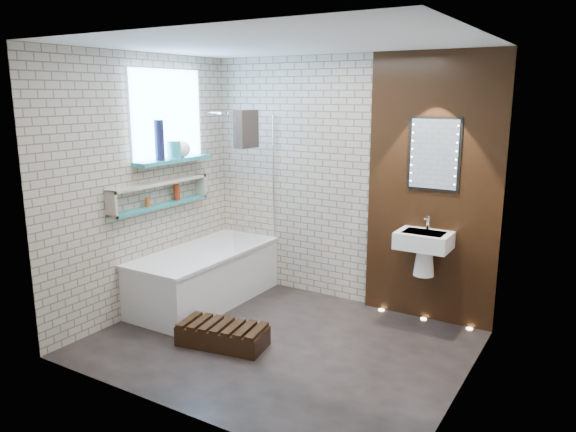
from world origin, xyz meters
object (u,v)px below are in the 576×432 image
Objects in this scene: bathtub at (205,276)px; bath_screen at (254,182)px; washbasin at (424,246)px; walnut_step at (223,336)px; led_mirror at (434,154)px.

bathtub is 1.24× the size of bath_screen.
washbasin is at bearing 5.78° from bath_screen.
bathtub is at bearing 137.30° from walnut_step.
bath_screen is at bearing -169.34° from led_mirror.
washbasin is at bearing 16.01° from bathtub.
bath_screen is 2.41× the size of washbasin.
bath_screen is at bearing -174.22° from washbasin.
walnut_step is (-1.36, -1.53, -1.56)m from led_mirror.
bathtub is 2.32m from washbasin.
bath_screen is 1.89m from washbasin.
bath_screen reaches higher than walnut_step.
led_mirror is at bearing 19.78° from bathtub.
led_mirror reaches higher than bathtub.
led_mirror reaches higher than walnut_step.
washbasin is 0.88m from led_mirror.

